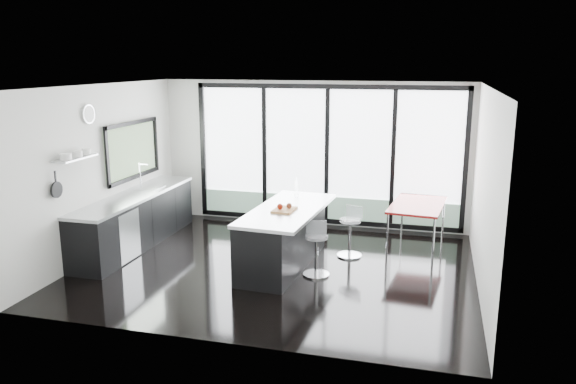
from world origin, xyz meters
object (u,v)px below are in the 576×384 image
(red_table, at_px, (417,226))
(bar_stool_near, at_px, (316,255))
(island, at_px, (283,236))
(bar_stool_far, at_px, (350,238))

(red_table, bearing_deg, bar_stool_near, -129.36)
(island, xyz_separation_m, red_table, (2.00, 1.42, -0.09))
(island, distance_m, bar_stool_far, 1.18)
(bar_stool_far, bearing_deg, bar_stool_near, -89.94)
(island, distance_m, bar_stool_near, 0.68)
(bar_stool_near, bearing_deg, island, 140.81)
(bar_stool_near, distance_m, red_table, 2.21)
(island, xyz_separation_m, bar_stool_far, (0.95, 0.68, -0.16))
(bar_stool_near, distance_m, bar_stool_far, 1.03)
(island, height_order, bar_stool_far, island)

